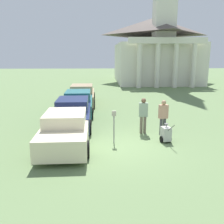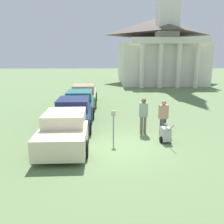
{
  "view_description": "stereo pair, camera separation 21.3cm",
  "coord_description": "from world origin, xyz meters",
  "px_view_note": "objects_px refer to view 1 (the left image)",
  "views": [
    {
      "loc": [
        -0.72,
        -9.99,
        3.78
      ],
      "look_at": [
        -0.24,
        1.59,
        1.1
      ],
      "focal_mm": 40.0,
      "sensor_mm": 36.0,
      "label": 1
    },
    {
      "loc": [
        -0.51,
        -9.99,
        3.78
      ],
      "look_at": [
        -0.24,
        1.59,
        1.1
      ],
      "focal_mm": 40.0,
      "sensor_mm": 36.0,
      "label": 2
    }
  ],
  "objects_px": {
    "parked_car_tan": "(82,95)",
    "parked_car_cream": "(66,129)",
    "person_worker": "(143,113)",
    "church": "(155,44)",
    "parked_car_navy": "(73,113)",
    "person_supervisor": "(163,115)",
    "parking_meter": "(114,121)",
    "equipment_cart": "(166,134)",
    "parked_car_teal": "(79,103)"
  },
  "relations": [
    {
      "from": "parked_car_teal",
      "to": "equipment_cart",
      "type": "xyz_separation_m",
      "value": [
        4.32,
        -5.7,
        -0.31
      ]
    },
    {
      "from": "equipment_cart",
      "to": "parked_car_tan",
      "type": "bearing_deg",
      "value": 106.04
    },
    {
      "from": "parking_meter",
      "to": "equipment_cart",
      "type": "distance_m",
      "value": 2.37
    },
    {
      "from": "parked_car_navy",
      "to": "equipment_cart",
      "type": "xyz_separation_m",
      "value": [
        4.32,
        -2.64,
        -0.33
      ]
    },
    {
      "from": "parked_car_cream",
      "to": "parked_car_teal",
      "type": "relative_size",
      "value": 0.97
    },
    {
      "from": "parked_car_navy",
      "to": "parked_car_teal",
      "type": "xyz_separation_m",
      "value": [
        0.0,
        3.06,
        -0.03
      ]
    },
    {
      "from": "parking_meter",
      "to": "equipment_cart",
      "type": "relative_size",
      "value": 1.44
    },
    {
      "from": "parked_car_teal",
      "to": "person_supervisor",
      "type": "height_order",
      "value": "person_supervisor"
    },
    {
      "from": "parked_car_cream",
      "to": "equipment_cart",
      "type": "relative_size",
      "value": 4.86
    },
    {
      "from": "parked_car_tan",
      "to": "person_supervisor",
      "type": "bearing_deg",
      "value": -61.92
    },
    {
      "from": "equipment_cart",
      "to": "church",
      "type": "bearing_deg",
      "value": 69.41
    },
    {
      "from": "parked_car_navy",
      "to": "person_supervisor",
      "type": "bearing_deg",
      "value": -21.67
    },
    {
      "from": "parked_car_navy",
      "to": "person_supervisor",
      "type": "xyz_separation_m",
      "value": [
        4.42,
        -1.62,
        0.25
      ]
    },
    {
      "from": "parked_car_cream",
      "to": "parked_car_tan",
      "type": "xyz_separation_m",
      "value": [
        0.0,
        8.91,
        0.02
      ]
    },
    {
      "from": "parked_car_teal",
      "to": "person_worker",
      "type": "bearing_deg",
      "value": -52.73
    },
    {
      "from": "person_supervisor",
      "to": "church",
      "type": "height_order",
      "value": "church"
    },
    {
      "from": "person_supervisor",
      "to": "church",
      "type": "relative_size",
      "value": 0.07
    },
    {
      "from": "parked_car_tan",
      "to": "parking_meter",
      "type": "xyz_separation_m",
      "value": [
        2.03,
        -8.83,
        0.3
      ]
    },
    {
      "from": "parking_meter",
      "to": "church",
      "type": "bearing_deg",
      "value": 74.54
    },
    {
      "from": "parked_car_cream",
      "to": "parked_car_navy",
      "type": "distance_m",
      "value": 2.75
    },
    {
      "from": "person_supervisor",
      "to": "equipment_cart",
      "type": "distance_m",
      "value": 1.18
    },
    {
      "from": "parked_car_navy",
      "to": "person_worker",
      "type": "height_order",
      "value": "person_worker"
    },
    {
      "from": "parked_car_cream",
      "to": "parked_car_tan",
      "type": "relative_size",
      "value": 0.96
    },
    {
      "from": "parked_car_tan",
      "to": "church",
      "type": "relative_size",
      "value": 0.21
    },
    {
      "from": "parked_car_teal",
      "to": "church",
      "type": "relative_size",
      "value": 0.21
    },
    {
      "from": "parked_car_teal",
      "to": "person_worker",
      "type": "height_order",
      "value": "person_worker"
    },
    {
      "from": "parked_car_navy",
      "to": "equipment_cart",
      "type": "height_order",
      "value": "parked_car_navy"
    },
    {
      "from": "parking_meter",
      "to": "church",
      "type": "relative_size",
      "value": 0.06
    },
    {
      "from": "parked_car_cream",
      "to": "person_worker",
      "type": "xyz_separation_m",
      "value": [
        3.52,
        1.42,
        0.32
      ]
    },
    {
      "from": "parked_car_navy",
      "to": "parked_car_teal",
      "type": "bearing_deg",
      "value": 88.51
    },
    {
      "from": "person_worker",
      "to": "person_supervisor",
      "type": "distance_m",
      "value": 0.95
    },
    {
      "from": "parked_car_cream",
      "to": "parked_car_tan",
      "type": "bearing_deg",
      "value": 88.51
    },
    {
      "from": "parked_car_cream",
      "to": "parked_car_navy",
      "type": "xyz_separation_m",
      "value": [
        0.0,
        2.75,
        0.04
      ]
    },
    {
      "from": "parked_car_navy",
      "to": "parked_car_tan",
      "type": "relative_size",
      "value": 0.96
    },
    {
      "from": "person_worker",
      "to": "equipment_cart",
      "type": "xyz_separation_m",
      "value": [
        0.8,
        -1.32,
        -0.61
      ]
    },
    {
      "from": "person_worker",
      "to": "church",
      "type": "relative_size",
      "value": 0.07
    },
    {
      "from": "parked_car_teal",
      "to": "equipment_cart",
      "type": "relative_size",
      "value": 5.01
    },
    {
      "from": "person_worker",
      "to": "church",
      "type": "xyz_separation_m",
      "value": [
        5.45,
        23.75,
        4.23
      ]
    },
    {
      "from": "parking_meter",
      "to": "equipment_cart",
      "type": "bearing_deg",
      "value": 0.52
    },
    {
      "from": "parked_car_cream",
      "to": "parked_car_teal",
      "type": "bearing_deg",
      "value": 88.51
    },
    {
      "from": "equipment_cart",
      "to": "church",
      "type": "height_order",
      "value": "church"
    },
    {
      "from": "church",
      "to": "parked_car_tan",
      "type": "bearing_deg",
      "value": -118.88
    },
    {
      "from": "parked_car_navy",
      "to": "parked_car_cream",
      "type": "bearing_deg",
      "value": -91.49
    },
    {
      "from": "parking_meter",
      "to": "person_worker",
      "type": "height_order",
      "value": "person_worker"
    },
    {
      "from": "parked_car_teal",
      "to": "person_worker",
      "type": "distance_m",
      "value": 5.63
    },
    {
      "from": "parked_car_cream",
      "to": "parked_car_navy",
      "type": "relative_size",
      "value": 1.0
    },
    {
      "from": "parked_car_cream",
      "to": "person_worker",
      "type": "distance_m",
      "value": 3.81
    },
    {
      "from": "person_worker",
      "to": "person_supervisor",
      "type": "xyz_separation_m",
      "value": [
        0.9,
        -0.3,
        -0.03
      ]
    },
    {
      "from": "parked_car_teal",
      "to": "parked_car_tan",
      "type": "distance_m",
      "value": 3.1
    },
    {
      "from": "parked_car_tan",
      "to": "parked_car_cream",
      "type": "bearing_deg",
      "value": -91.49
    }
  ]
}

